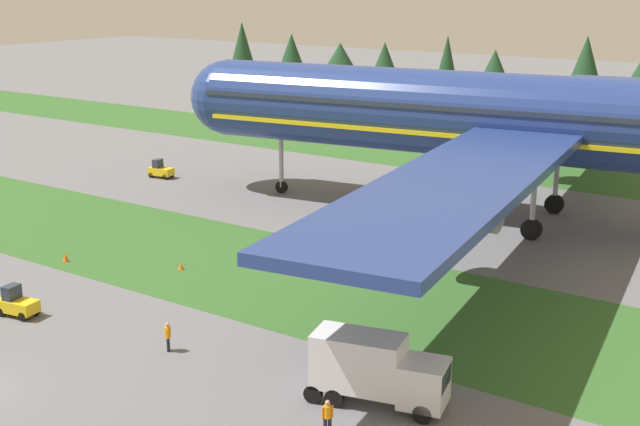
# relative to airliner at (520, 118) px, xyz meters

# --- Properties ---
(grass_strip_near) EXTENTS (320.00, 16.25, 0.01)m
(grass_strip_near) POSITION_rel_airliner_xyz_m (-11.20, -22.49, -9.13)
(grass_strip_near) COLOR #336028
(grass_strip_near) RESTS_ON ground
(grass_strip_far) EXTENTS (320.00, 16.25, 0.01)m
(grass_strip_far) POSITION_rel_airliner_xyz_m (-11.20, 22.01, -9.13)
(grass_strip_far) COLOR #336028
(grass_strip_far) RESTS_ON ground
(airliner) EXTENTS (65.50, 81.14, 25.45)m
(airliner) POSITION_rel_airliner_xyz_m (0.00, 0.00, 0.00)
(airliner) COLOR navy
(airliner) RESTS_ON ground
(baggage_tug) EXTENTS (2.78, 1.71, 1.97)m
(baggage_tug) POSITION_rel_airliner_xyz_m (-17.65, -37.74, -8.32)
(baggage_tug) COLOR yellow
(baggage_tug) RESTS_ON ground
(catering_truck) EXTENTS (7.30, 3.84, 3.58)m
(catering_truck) POSITION_rel_airliner_xyz_m (6.79, -34.84, -7.18)
(catering_truck) COLOR silver
(catering_truck) RESTS_ON ground
(pushback_tractor) EXTENTS (2.75, 1.64, 1.97)m
(pushback_tractor) POSITION_rel_airliner_xyz_m (-37.47, -5.14, -8.32)
(pushback_tractor) COLOR yellow
(pushback_tractor) RESTS_ON ground
(ground_crew_marshaller) EXTENTS (0.42, 0.43, 1.74)m
(ground_crew_marshaller) POSITION_rel_airliner_xyz_m (-6.11, -36.16, -8.19)
(ground_crew_marshaller) COLOR black
(ground_crew_marshaller) RESTS_ON ground
(ground_crew_loader) EXTENTS (0.39, 0.45, 1.74)m
(ground_crew_loader) POSITION_rel_airliner_xyz_m (6.43, -38.59, -8.19)
(ground_crew_loader) COLOR black
(ground_crew_loader) RESTS_ON ground
(taxiway_marker_0) EXTENTS (0.44, 0.44, 0.49)m
(taxiway_marker_0) POSITION_rel_airliner_xyz_m (-15.22, -25.52, -8.89)
(taxiway_marker_0) COLOR orange
(taxiway_marker_0) RESTS_ON ground
(taxiway_marker_1) EXTENTS (0.44, 0.44, 0.66)m
(taxiway_marker_1) POSITION_rel_airliner_xyz_m (-23.60, -29.08, -8.80)
(taxiway_marker_1) COLOR orange
(taxiway_marker_1) RESTS_ON ground
(distant_tree_line) EXTENTS (149.79, 11.02, 12.18)m
(distant_tree_line) POSITION_rel_airliner_xyz_m (-16.56, 66.14, -2.38)
(distant_tree_line) COLOR #4C3823
(distant_tree_line) RESTS_ON ground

